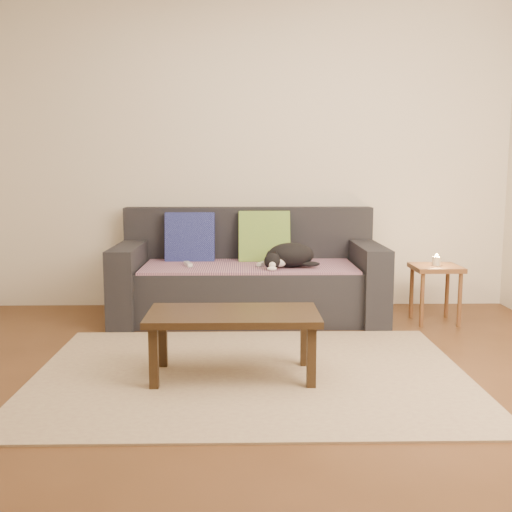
% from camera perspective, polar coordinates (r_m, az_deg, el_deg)
% --- Properties ---
extents(ground, '(4.50, 4.50, 0.00)m').
position_cam_1_polar(ground, '(3.41, -0.46, -12.10)').
color(ground, brown).
rests_on(ground, ground).
extents(back_wall, '(4.50, 0.04, 2.60)m').
position_cam_1_polar(back_wall, '(5.20, -0.73, 9.47)').
color(back_wall, beige).
rests_on(back_wall, ground).
extents(sofa, '(2.10, 0.94, 0.87)m').
position_cam_1_polar(sofa, '(4.85, -0.68, -2.20)').
color(sofa, '#232328').
rests_on(sofa, ground).
extents(throw_blanket, '(1.66, 0.74, 0.02)m').
position_cam_1_polar(throw_blanket, '(4.74, -0.67, -0.96)').
color(throw_blanket, '#462B51').
rests_on(throw_blanket, sofa).
extents(cushion_navy, '(0.41, 0.17, 0.42)m').
position_cam_1_polar(cushion_navy, '(4.99, -6.30, 1.77)').
color(cushion_navy, '#101245').
rests_on(cushion_navy, throw_blanket).
extents(cushion_green, '(0.42, 0.23, 0.44)m').
position_cam_1_polar(cushion_green, '(4.97, 0.80, 1.80)').
color(cushion_green, '#0B4A3E').
rests_on(cushion_green, throw_blanket).
extents(cat, '(0.43, 0.34, 0.19)m').
position_cam_1_polar(cat, '(4.61, 3.19, 0.03)').
color(cat, black).
rests_on(cat, throw_blanket).
extents(wii_remote_a, '(0.08, 0.15, 0.03)m').
position_cam_1_polar(wii_remote_a, '(4.70, -6.49, -0.78)').
color(wii_remote_a, white).
rests_on(wii_remote_a, throw_blanket).
extents(wii_remote_b, '(0.10, 0.15, 0.03)m').
position_cam_1_polar(wii_remote_b, '(4.69, 0.65, -0.74)').
color(wii_remote_b, white).
rests_on(wii_remote_b, throw_blanket).
extents(side_table, '(0.36, 0.36, 0.45)m').
position_cam_1_polar(side_table, '(4.86, 16.75, -1.79)').
color(side_table, brown).
rests_on(side_table, ground).
extents(candle, '(0.06, 0.06, 0.09)m').
position_cam_1_polar(candle, '(4.84, 16.81, -0.43)').
color(candle, beige).
rests_on(candle, side_table).
extents(rug, '(2.50, 1.80, 0.01)m').
position_cam_1_polar(rug, '(3.55, -0.49, -11.17)').
color(rug, tan).
rests_on(rug, ground).
extents(coffee_table, '(0.97, 0.48, 0.39)m').
position_cam_1_polar(coffee_table, '(3.41, -2.18, -6.16)').
color(coffee_table, '#2E2112').
rests_on(coffee_table, rug).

